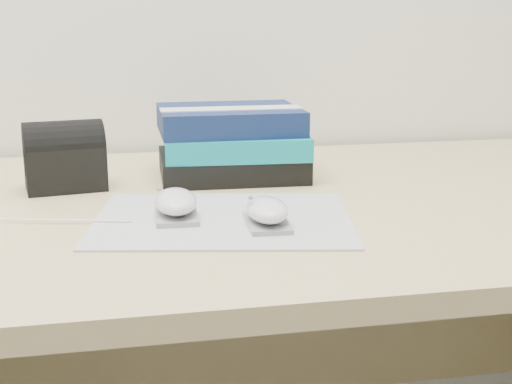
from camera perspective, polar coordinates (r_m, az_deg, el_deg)
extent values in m
cube|color=tan|center=(1.09, 2.94, -1.13)|extent=(1.60, 0.80, 0.03)
cube|color=tan|center=(1.57, -0.71, -10.45)|extent=(1.52, 0.03, 0.35)
cube|color=#94949C|center=(0.96, -2.65, -2.17)|extent=(0.39, 0.33, 0.00)
cube|color=gray|center=(0.97, -6.41, -1.80)|extent=(0.06, 0.11, 0.01)
ellipsoid|color=silver|center=(0.97, -6.44, -0.74)|extent=(0.06, 0.10, 0.03)
ellipsoid|color=gray|center=(0.96, -7.77, 0.24)|extent=(0.01, 0.01, 0.01)
cube|color=gray|center=(0.93, 0.90, -2.46)|extent=(0.06, 0.10, 0.01)
ellipsoid|color=silver|center=(0.93, 0.90, -1.41)|extent=(0.06, 0.10, 0.03)
ellipsoid|color=gray|center=(0.92, -0.44, -0.46)|extent=(0.01, 0.01, 0.01)
cylinder|color=white|center=(0.99, -16.53, -2.17)|extent=(0.23, 0.06, 0.00)
cube|color=black|center=(1.22, -1.97, 2.20)|extent=(0.25, 0.20, 0.04)
cube|color=#0E8D9B|center=(1.21, -1.72, 3.94)|extent=(0.25, 0.20, 0.04)
cube|color=#10214C|center=(1.21, -2.17, 5.81)|extent=(0.23, 0.19, 0.04)
cube|color=silver|center=(1.18, -2.00, 6.69)|extent=(0.23, 0.05, 0.00)
cube|color=black|center=(1.16, -15.02, 1.91)|extent=(0.13, 0.10, 0.07)
cylinder|color=black|center=(1.16, -15.13, 3.50)|extent=(0.13, 0.10, 0.08)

